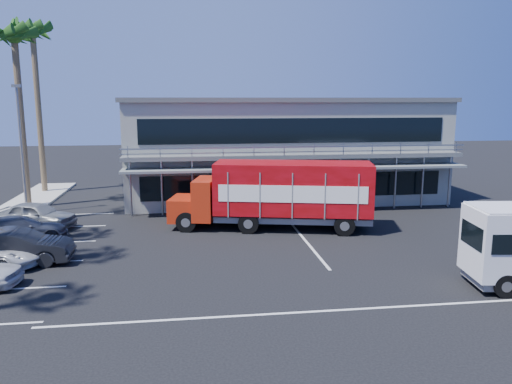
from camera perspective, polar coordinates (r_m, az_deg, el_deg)
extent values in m
plane|color=black|center=(23.19, 2.31, -7.54)|extent=(120.00, 120.00, 0.00)
cube|color=gray|center=(37.52, 2.89, 4.90)|extent=(22.00, 10.00, 7.00)
cube|color=#515454|center=(37.34, 2.94, 10.48)|extent=(22.40, 10.40, 0.30)
cube|color=#515454|center=(32.05, 4.73, 4.08)|extent=(22.00, 1.20, 0.25)
cube|color=gray|center=(31.47, 4.96, 4.87)|extent=(22.00, 0.08, 0.90)
cube|color=slate|center=(31.85, 4.83, 2.77)|extent=(22.00, 1.80, 0.15)
cube|color=black|center=(32.90, 4.46, 0.73)|extent=(20.00, 0.06, 1.60)
cube|color=black|center=(32.48, 4.55, 7.00)|extent=(20.00, 0.06, 1.60)
cylinder|color=brown|center=(36.39, -25.21, 6.90)|extent=(0.44, 0.44, 11.00)
sphere|color=#1E3F12|center=(36.57, -25.93, 15.82)|extent=(1.10, 1.10, 1.10)
cylinder|color=brown|center=(41.76, -23.55, 8.06)|extent=(0.44, 0.44, 12.00)
sphere|color=#1E3F12|center=(42.04, -24.20, 16.51)|extent=(1.10, 1.10, 1.10)
cylinder|color=gray|center=(34.44, -25.20, 4.23)|extent=(0.14, 0.14, 8.00)
cube|color=gray|center=(34.30, -25.73, 10.88)|extent=(0.50, 0.25, 0.18)
cube|color=#AB230D|center=(28.72, -8.12, -1.86)|extent=(2.00, 2.69, 1.29)
cube|color=#AB230D|center=(28.35, -5.83, -0.75)|extent=(1.64, 2.86, 2.26)
cube|color=black|center=(28.23, -5.85, 0.54)|extent=(0.56, 2.24, 0.75)
cube|color=#B00A16|center=(27.72, 4.23, 0.49)|extent=(8.98, 4.52, 2.79)
cube|color=slate|center=(28.06, 4.18, -2.86)|extent=(8.89, 4.13, 0.32)
cube|color=white|center=(26.41, 4.18, -0.25)|extent=(7.72, 1.78, 0.91)
cube|color=white|center=(29.07, 4.27, 0.75)|extent=(7.72, 1.78, 0.91)
cylinder|color=black|center=(27.64, -8.00, -3.44)|extent=(1.15, 0.52, 1.12)
cylinder|color=black|center=(29.89, -6.98, -2.35)|extent=(1.15, 0.52, 1.12)
cylinder|color=black|center=(27.08, -0.88, -3.63)|extent=(1.15, 0.52, 1.12)
cylinder|color=black|center=(29.37, -0.40, -2.50)|extent=(1.15, 0.52, 1.12)
cylinder|color=black|center=(27.05, 10.08, -3.81)|extent=(1.15, 0.52, 1.12)
cylinder|color=black|center=(29.34, 9.69, -2.67)|extent=(1.15, 0.52, 1.12)
cube|color=black|center=(20.77, 23.48, -4.54)|extent=(0.28, 1.84, 0.89)
cylinder|color=black|center=(20.79, 26.60, -9.55)|extent=(0.93, 0.39, 0.90)
cylinder|color=black|center=(22.47, 24.29, -7.90)|extent=(0.93, 0.39, 0.90)
imported|color=black|center=(24.51, -25.64, -5.70)|extent=(4.73, 1.70, 1.55)
imported|color=#303440|center=(28.24, -25.32, -3.86)|extent=(4.87, 2.93, 1.32)
imported|color=gray|center=(30.84, -23.78, -2.42)|extent=(4.73, 3.07, 1.50)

